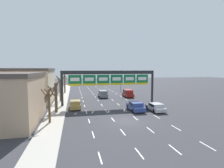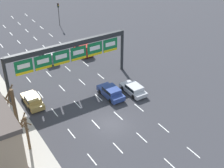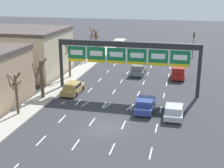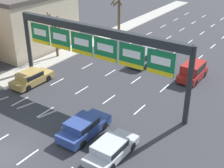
{
  "view_description": "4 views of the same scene",
  "coord_description": "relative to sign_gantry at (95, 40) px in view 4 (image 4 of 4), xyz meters",
  "views": [
    {
      "loc": [
        -6.87,
        -22.17,
        7.02
      ],
      "look_at": [
        0.0,
        9.12,
        4.26
      ],
      "focal_mm": 28.0,
      "sensor_mm": 36.0,
      "label": 1
    },
    {
      "loc": [
        -16.09,
        -25.7,
        23.96
      ],
      "look_at": [
        2.15,
        3.27,
        3.41
      ],
      "focal_mm": 50.0,
      "sensor_mm": 36.0,
      "label": 2
    },
    {
      "loc": [
        7.1,
        -27.22,
        13.19
      ],
      "look_at": [
        -0.9,
        6.72,
        2.41
      ],
      "focal_mm": 50.0,
      "sensor_mm": 36.0,
      "label": 3
    },
    {
      "loc": [
        16.25,
        -9.9,
        14.38
      ],
      "look_at": [
        2.44,
        10.32,
        2.11
      ],
      "focal_mm": 50.0,
      "sensor_mm": 36.0,
      "label": 4
    }
  ],
  "objects": [
    {
      "name": "tree_bare_closest",
      "position": [
        -9.57,
        18.42,
        -2.17
      ],
      "size": [
        2.01,
        2.4,
        5.87
      ],
      "color": "brown",
      "rests_on": "sidewalk_left"
    },
    {
      "name": "lane_dashes",
      "position": [
        -0.0,
        2.31,
        -5.43
      ],
      "size": [
        10.02,
        67.0,
        0.01
      ],
      "color": "white",
      "rests_on": "ground_plane"
    },
    {
      "name": "ground_plane",
      "position": [
        -0.0,
        -11.19,
        -5.43
      ],
      "size": [
        220.0,
        220.0,
        0.0
      ],
      "primitive_type": "plane",
      "color": "#333338"
    },
    {
      "name": "car_silver",
      "position": [
        6.44,
        -6.86,
        -4.72
      ],
      "size": [
        1.95,
        4.44,
        1.33
      ],
      "color": "#B7B7BC",
      "rests_on": "ground_plane"
    },
    {
      "name": "suv_red",
      "position": [
        6.43,
        8.36,
        -4.42
      ],
      "size": [
        1.97,
        4.29,
        1.84
      ],
      "color": "maroon",
      "rests_on": "ground_plane"
    },
    {
      "name": "sign_gantry",
      "position": [
        0.0,
        0.0,
        0.0
      ],
      "size": [
        18.55,
        0.7,
        6.71
      ],
      "color": "#232628",
      "rests_on": "ground_plane"
    },
    {
      "name": "suv_grey",
      "position": [
        0.17,
        9.18,
        -4.49
      ],
      "size": [
        1.98,
        4.65,
        1.7
      ],
      "color": "slate",
      "rests_on": "ground_plane"
    },
    {
      "name": "tree_bare_third",
      "position": [
        -9.74,
        4.93,
        -2.47
      ],
      "size": [
        1.47,
        1.48,
        5.49
      ],
      "color": "brown",
      "rests_on": "sidewalk_left"
    },
    {
      "name": "building_far",
      "position": [
        -18.08,
        5.75,
        -1.84
      ],
      "size": [
        13.53,
        11.5,
        7.16
      ],
      "color": "#C6B293",
      "rests_on": "ground_plane"
    },
    {
      "name": "car_blue",
      "position": [
        3.24,
        -5.92,
        -4.64
      ],
      "size": [
        1.97,
        4.61,
        1.49
      ],
      "color": "navy",
      "rests_on": "ground_plane"
    },
    {
      "name": "car_gold",
      "position": [
        -6.7,
        -2.09,
        -4.66
      ],
      "size": [
        1.9,
        4.55,
        1.44
      ],
      "color": "#A88947",
      "rests_on": "ground_plane"
    }
  ]
}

